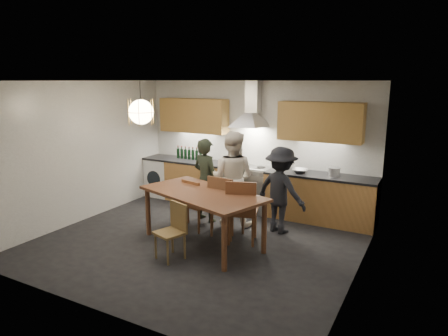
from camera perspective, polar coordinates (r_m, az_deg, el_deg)
The scene contains 17 objects.
ground at distance 6.70m, azimuth -3.70°, elevation -10.50°, with size 5.00×5.00×0.00m, color black.
room_shell at distance 6.24m, azimuth -3.92°, elevation 4.10°, with size 5.02×4.52×2.61m.
counter_run at distance 8.17m, azimuth 3.66°, elevation -2.90°, with size 5.00×0.62×0.90m.
range_stove at distance 8.17m, azimuth 3.49°, elevation -2.94°, with size 0.90×0.60×0.92m.
wall_fixtures at distance 8.03m, azimuth 4.00°, elevation 7.16°, with size 4.30×0.54×1.10m.
pendant_lamp at distance 6.70m, azimuth -11.77°, elevation 7.84°, with size 0.43×0.43×0.70m.
dining_table at distance 6.38m, azimuth -3.09°, elevation -4.33°, with size 2.27×1.60×0.87m.
chair_back_left at distance 7.02m, azimuth -4.13°, elevation -4.81°, with size 0.51×0.51×0.92m.
chair_back_mid at distance 6.68m, azimuth 0.02°, elevation -4.97°, with size 0.53×0.53×1.06m.
chair_back_right at distance 6.41m, azimuth 2.54°, elevation -5.69°, with size 0.61×0.61×1.07m.
chair_front at distance 6.02m, azimuth -7.17°, elevation -8.34°, with size 0.48×0.48×0.84m.
person_left at distance 7.46m, azimuth -2.61°, elevation -1.73°, with size 0.57×0.38×1.57m, color black.
person_mid at distance 7.24m, azimuth 1.17°, elevation -1.49°, with size 0.84×0.65×1.73m, color silver.
person_right at distance 6.95m, azimuth 8.12°, elevation -3.15°, with size 0.97×0.56×1.51m, color black.
mixing_bowl at distance 7.65m, azimuth 10.80°, elevation -0.39°, with size 0.30×0.30×0.07m, color #B8B8BB.
stock_pot at distance 7.53m, azimuth 15.47°, elevation -0.55°, with size 0.21×0.21×0.15m, color silver.
wine_bottles at distance 8.81m, azimuth -5.00°, elevation 2.13°, with size 0.65×0.07×0.27m.
Camera 1 is at (3.30, -5.21, 2.61)m, focal length 32.00 mm.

